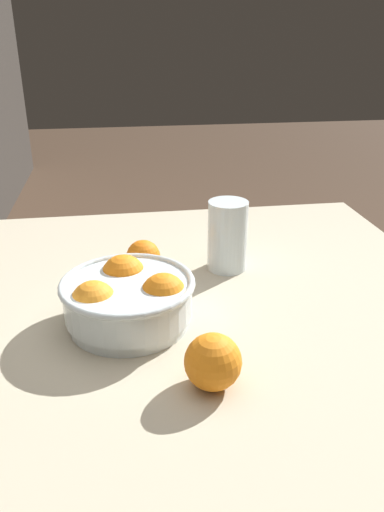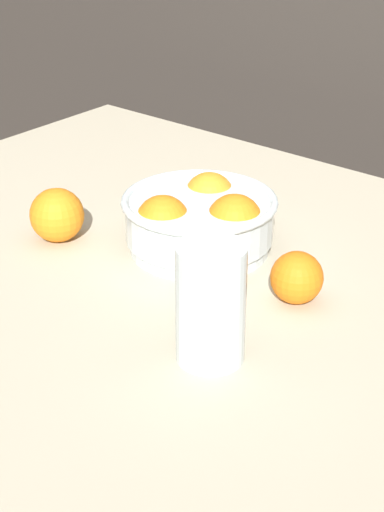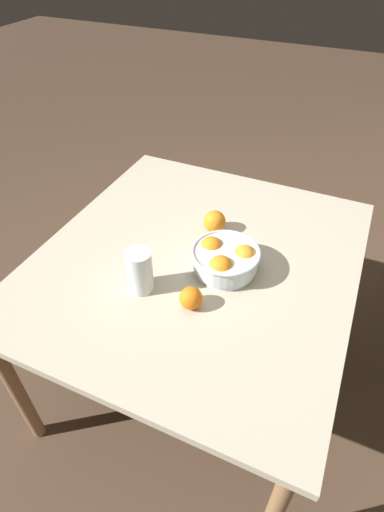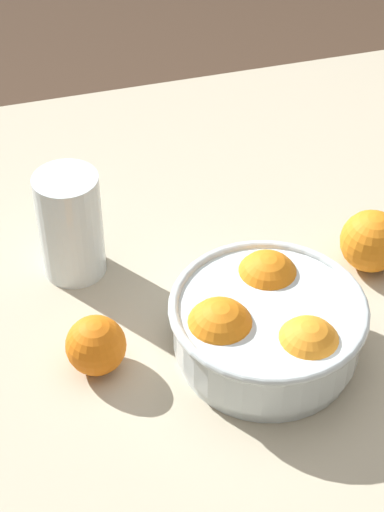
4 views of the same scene
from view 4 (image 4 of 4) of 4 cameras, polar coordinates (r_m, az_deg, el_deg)
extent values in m
cube|color=#B7AD93|center=(1.13, 3.85, -2.73)|extent=(1.18, 1.08, 0.03)
cylinder|color=silver|center=(1.03, 4.90, -6.14)|extent=(0.21, 0.21, 0.02)
cylinder|color=silver|center=(1.00, 5.03, -4.63)|extent=(0.22, 0.22, 0.06)
torus|color=silver|center=(0.98, 5.13, -3.44)|extent=(0.23, 0.23, 0.01)
sphere|color=orange|center=(0.98, 1.85, -5.12)|extent=(0.08, 0.08, 0.08)
sphere|color=orange|center=(0.97, 7.69, -6.22)|extent=(0.08, 0.08, 0.08)
sphere|color=orange|center=(1.04, 4.87, -1.78)|extent=(0.08, 0.08, 0.08)
cylinder|color=#F4A314|center=(1.12, -8.00, 1.17)|extent=(0.07, 0.07, 0.10)
cylinder|color=silver|center=(1.10, -8.11, 2.06)|extent=(0.08, 0.08, 0.15)
sphere|color=orange|center=(1.00, -6.43, -5.94)|extent=(0.07, 0.07, 0.07)
sphere|color=orange|center=(1.14, 11.91, 0.93)|extent=(0.08, 0.08, 0.08)
camera|label=1|loc=(1.25, 43.06, 17.41)|focal=35.00mm
camera|label=2|loc=(1.60, -36.99, 27.99)|focal=60.00mm
camera|label=3|loc=(0.77, -90.46, 16.22)|focal=28.00mm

